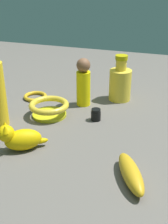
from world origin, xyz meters
TOP-DOWN VIEW (x-y plane):
  - ground at (0.00, 0.00)m, footprint 2.00×2.00m
  - bottle_short at (0.07, 0.24)m, footprint 0.09×0.09m
  - person_figure_adult at (-0.05, 0.14)m, footprint 0.07×0.07m
  - banana at (0.21, -0.26)m, footprint 0.12×0.17m
  - cat_figurine at (-0.12, -0.22)m, footprint 0.13×0.11m
  - bangle at (-0.26, 0.14)m, footprint 0.10×0.10m
  - bowl at (-0.13, 0.01)m, footprint 0.14×0.14m
  - nail_polish_jar at (0.03, 0.03)m, footprint 0.03×0.03m

SIDE VIEW (x-z plane):
  - ground at x=0.00m, z-range 0.00..0.00m
  - bangle at x=-0.26m, z-range 0.00..0.01m
  - nail_polish_jar at x=0.03m, z-range 0.00..0.04m
  - banana at x=0.21m, z-range 0.00..0.04m
  - bowl at x=-0.13m, z-range 0.01..0.06m
  - cat_figurine at x=-0.12m, z-range -0.01..0.08m
  - bottle_short at x=0.07m, z-range -0.02..0.16m
  - person_figure_adult at x=-0.05m, z-range 0.00..0.18m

